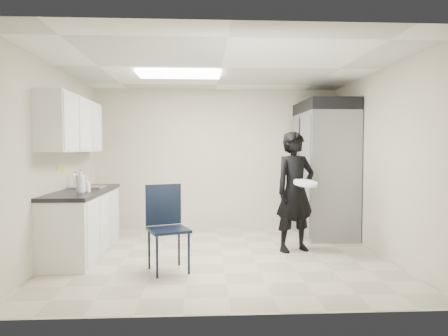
{
  "coord_description": "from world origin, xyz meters",
  "views": [
    {
      "loc": [
        -0.25,
        -5.49,
        1.49
      ],
      "look_at": [
        0.05,
        0.2,
        1.22
      ],
      "focal_mm": 32.0,
      "sensor_mm": 36.0,
      "label": 1
    }
  ],
  "objects": [
    {
      "name": "ceiling_panel",
      "position": [
        -0.6,
        0.4,
        2.57
      ],
      "size": [
        1.2,
        0.6,
        0.02
      ],
      "primitive_type": "cube",
      "color": "white",
      "rests_on": "ceiling"
    },
    {
      "name": "left_wall",
      "position": [
        -2.25,
        0.0,
        1.3
      ],
      "size": [
        0.0,
        4.0,
        4.0
      ],
      "primitive_type": "plane",
      "rotation": [
        1.57,
        0.0,
        1.57
      ],
      "color": "beige",
      "rests_on": "floor"
    },
    {
      "name": "fridge_compressor",
      "position": [
        1.83,
        1.27,
        2.2
      ],
      "size": [
        0.8,
        1.35,
        0.2
      ],
      "primitive_type": "cube",
      "color": "black",
      "rests_on": "commercial_fridge"
    },
    {
      "name": "bucket_lid",
      "position": [
        1.17,
        -0.03,
        1.01
      ],
      "size": [
        0.43,
        0.43,
        0.04
      ],
      "primitive_type": "cylinder",
      "rotation": [
        0.0,
        0.0,
        0.37
      ],
      "color": "silver",
      "rests_on": "man_tuxedo"
    },
    {
      "name": "notice_sticker_right",
      "position": [
        -2.24,
        0.3,
        1.18
      ],
      "size": [
        0.0,
        0.12,
        0.07
      ],
      "primitive_type": "cube",
      "color": "yellow",
      "rests_on": "left_wall"
    },
    {
      "name": "faucet",
      "position": [
        -2.13,
        0.45,
        1.02
      ],
      "size": [
        0.02,
        0.02,
        0.24
      ],
      "primitive_type": "cylinder",
      "color": "silver",
      "rests_on": "countertop"
    },
    {
      "name": "soap_bottle_a",
      "position": [
        -1.86,
        -0.19,
        1.07
      ],
      "size": [
        0.17,
        0.17,
        0.32
      ],
      "primitive_type": "imported",
      "rotation": [
        0.0,
        0.0,
        0.64
      ],
      "color": "white",
      "rests_on": "countertop"
    },
    {
      "name": "countertop",
      "position": [
        -1.95,
        0.2,
        0.89
      ],
      "size": [
        0.64,
        1.95,
        0.05
      ],
      "primitive_type": "cube",
      "color": "black",
      "rests_on": "lower_counter"
    },
    {
      "name": "right_wall",
      "position": [
        2.25,
        0.0,
        1.3
      ],
      "size": [
        0.0,
        4.0,
        4.0
      ],
      "primitive_type": "plane",
      "rotation": [
        1.57,
        0.0,
        -1.57
      ],
      "color": "beige",
      "rests_on": "floor"
    },
    {
      "name": "notice_sticker_left",
      "position": [
        -2.24,
        0.1,
        1.22
      ],
      "size": [
        0.0,
        0.12,
        0.07
      ],
      "primitive_type": "cube",
      "color": "yellow",
      "rests_on": "left_wall"
    },
    {
      "name": "towel_dispenser",
      "position": [
        -2.14,
        1.35,
        1.62
      ],
      "size": [
        0.22,
        0.3,
        0.35
      ],
      "primitive_type": "cube",
      "color": "black",
      "rests_on": "left_wall"
    },
    {
      "name": "back_wall",
      "position": [
        0.0,
        2.0,
        1.3
      ],
      "size": [
        4.5,
        0.0,
        4.5
      ],
      "primitive_type": "plane",
      "rotation": [
        1.57,
        0.0,
        0.0
      ],
      "color": "beige",
      "rests_on": "floor"
    },
    {
      "name": "floor",
      "position": [
        0.0,
        0.0,
        0.0
      ],
      "size": [
        4.5,
        4.5,
        0.0
      ],
      "primitive_type": "plane",
      "color": "#C1B497",
      "rests_on": "ground"
    },
    {
      "name": "ceiling",
      "position": [
        0.0,
        0.0,
        2.6
      ],
      "size": [
        4.5,
        4.5,
        0.0
      ],
      "primitive_type": "plane",
      "rotation": [
        3.14,
        0.0,
        0.0
      ],
      "color": "white",
      "rests_on": "back_wall"
    },
    {
      "name": "soap_bottle_b",
      "position": [
        -1.82,
        -0.09,
        1.01
      ],
      "size": [
        0.1,
        0.1,
        0.21
      ],
      "primitive_type": "imported",
      "rotation": [
        0.0,
        0.0,
        -0.07
      ],
      "color": "#ACAEB8",
      "rests_on": "countertop"
    },
    {
      "name": "sink",
      "position": [
        -1.93,
        0.45,
        0.87
      ],
      "size": [
        0.42,
        0.4,
        0.14
      ],
      "primitive_type": "cube",
      "color": "gray",
      "rests_on": "countertop"
    },
    {
      "name": "commercial_fridge",
      "position": [
        1.83,
        1.27,
        1.05
      ],
      "size": [
        0.8,
        1.35,
        2.1
      ],
      "primitive_type": "cube",
      "color": "gray",
      "rests_on": "floor"
    },
    {
      "name": "man_tuxedo",
      "position": [
        1.08,
        0.21,
        0.87
      ],
      "size": [
        0.75,
        0.63,
        1.74
      ],
      "primitive_type": "imported",
      "rotation": [
        0.0,
        0.0,
        0.37
      ],
      "color": "black",
      "rests_on": "floor"
    },
    {
      "name": "folding_chair",
      "position": [
        -0.67,
        -0.68,
        0.51
      ],
      "size": [
        0.59,
        0.59,
        1.02
      ],
      "primitive_type": "cube",
      "rotation": [
        0.0,
        0.0,
        0.37
      ],
      "color": "black",
      "rests_on": "floor"
    },
    {
      "name": "lower_counter",
      "position": [
        -1.95,
        0.2,
        0.43
      ],
      "size": [
        0.6,
        1.9,
        0.86
      ],
      "primitive_type": "cube",
      "color": "silver",
      "rests_on": "floor"
    },
    {
      "name": "upper_cabinets",
      "position": [
        -2.08,
        0.2,
        1.83
      ],
      "size": [
        0.35,
        1.8,
        0.75
      ],
      "primitive_type": "cube",
      "color": "silver",
      "rests_on": "left_wall"
    }
  ]
}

